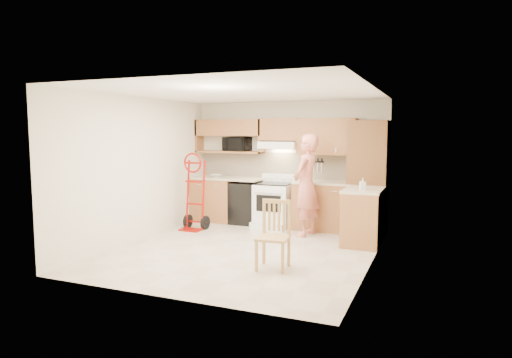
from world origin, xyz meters
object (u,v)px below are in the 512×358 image
Objects in this scene: person at (306,185)px; range at (273,201)px; microwave at (237,144)px; dining_chair at (273,235)px; hand_truck at (193,195)px.

range is at bearing -111.16° from person.
microwave is 2.00m from person.
range reaches higher than dining_chair.
person is at bearing 11.39° from hand_truck.
microwave is 3.59m from dining_chair.
hand_truck reaches higher than range.
microwave is 0.51× the size of range.
person reaches higher than dining_chair.
person is at bearing 88.39° from dining_chair.
person reaches higher than microwave.
dining_chair is (1.85, -2.84, -1.16)m from microwave.
microwave is 0.56× the size of dining_chair.
hand_truck is 1.42× the size of dining_chair.
microwave is 0.29× the size of person.
person is at bearing -29.29° from range.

